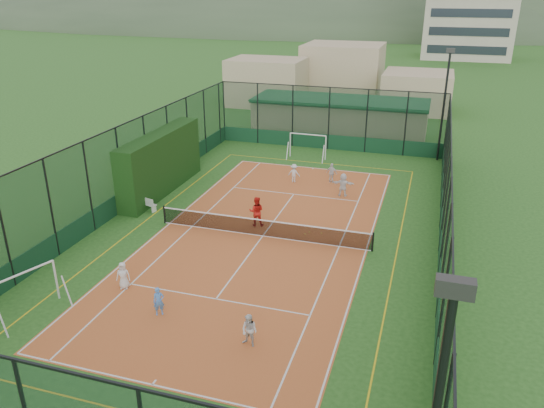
{
  "coord_description": "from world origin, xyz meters",
  "views": [
    {
      "loc": [
        7.99,
        -24.12,
        12.39
      ],
      "look_at": [
        -0.0,
        1.67,
        1.2
      ],
      "focal_mm": 35.0,
      "sensor_mm": 36.0,
      "label": 1
    }
  ],
  "objects_px": {
    "child_far_left": "(294,173)",
    "coach": "(256,211)",
    "child_far_back": "(343,185)",
    "white_bench": "(145,203)",
    "floodlight_ne": "(444,106)",
    "futsal_goal_far": "(308,146)",
    "child_near_mid": "(159,301)",
    "futsal_goal_near": "(25,293)",
    "child_near_left": "(123,275)",
    "child_far_right": "(332,173)",
    "child_near_right": "(249,331)",
    "clubhouse": "(340,116)"
  },
  "relations": [
    {
      "from": "child_near_left",
      "to": "clubhouse",
      "type": "bearing_deg",
      "value": 63.91
    },
    {
      "from": "child_near_mid",
      "to": "child_far_left",
      "type": "height_order",
      "value": "child_far_left"
    },
    {
      "from": "child_near_left",
      "to": "child_far_left",
      "type": "relative_size",
      "value": 0.99
    },
    {
      "from": "child_near_right",
      "to": "child_far_left",
      "type": "bearing_deg",
      "value": 113.66
    },
    {
      "from": "futsal_goal_near",
      "to": "coach",
      "type": "distance_m",
      "value": 12.42
    },
    {
      "from": "futsal_goal_near",
      "to": "child_far_right",
      "type": "bearing_deg",
      "value": -4.19
    },
    {
      "from": "clubhouse",
      "to": "child_near_right",
      "type": "bearing_deg",
      "value": -85.54
    },
    {
      "from": "child_near_right",
      "to": "floodlight_ne",
      "type": "bearing_deg",
      "value": 90.3
    },
    {
      "from": "child_far_left",
      "to": "child_far_right",
      "type": "relative_size",
      "value": 0.94
    },
    {
      "from": "futsal_goal_far",
      "to": "child_near_left",
      "type": "relative_size",
      "value": 2.32
    },
    {
      "from": "floodlight_ne",
      "to": "futsal_goal_far",
      "type": "xyz_separation_m",
      "value": [
        -9.59,
        -2.46,
        -3.19
      ]
    },
    {
      "from": "child_far_left",
      "to": "child_far_back",
      "type": "height_order",
      "value": "child_far_back"
    },
    {
      "from": "floodlight_ne",
      "to": "coach",
      "type": "xyz_separation_m",
      "value": [
        -9.36,
        -15.4,
        -3.27
      ]
    },
    {
      "from": "futsal_goal_near",
      "to": "child_far_left",
      "type": "height_order",
      "value": "futsal_goal_near"
    },
    {
      "from": "clubhouse",
      "to": "child_near_left",
      "type": "height_order",
      "value": "clubhouse"
    },
    {
      "from": "child_near_mid",
      "to": "child_near_right",
      "type": "bearing_deg",
      "value": -43.91
    },
    {
      "from": "white_bench",
      "to": "futsal_goal_far",
      "type": "bearing_deg",
      "value": 76.93
    },
    {
      "from": "child_near_mid",
      "to": "coach",
      "type": "xyz_separation_m",
      "value": [
        0.99,
        9.32,
        0.23
      ]
    },
    {
      "from": "child_near_mid",
      "to": "futsal_goal_near",
      "type": "bearing_deg",
      "value": 162.99
    },
    {
      "from": "white_bench",
      "to": "child_far_right",
      "type": "xyz_separation_m",
      "value": [
        9.66,
        7.9,
        0.24
      ]
    },
    {
      "from": "child_far_back",
      "to": "futsal_goal_near",
      "type": "bearing_deg",
      "value": 56.11
    },
    {
      "from": "child_near_mid",
      "to": "child_near_right",
      "type": "relative_size",
      "value": 0.94
    },
    {
      "from": "floodlight_ne",
      "to": "futsal_goal_far",
      "type": "bearing_deg",
      "value": -165.61
    },
    {
      "from": "futsal_goal_near",
      "to": "child_near_left",
      "type": "height_order",
      "value": "futsal_goal_near"
    },
    {
      "from": "floodlight_ne",
      "to": "clubhouse",
      "type": "xyz_separation_m",
      "value": [
        -8.6,
        5.4,
        -2.55
      ]
    },
    {
      "from": "floodlight_ne",
      "to": "child_far_back",
      "type": "bearing_deg",
      "value": -120.38
    },
    {
      "from": "futsal_goal_near",
      "to": "child_near_mid",
      "type": "height_order",
      "value": "futsal_goal_near"
    },
    {
      "from": "clubhouse",
      "to": "child_near_left",
      "type": "bearing_deg",
      "value": -98.34
    },
    {
      "from": "white_bench",
      "to": "futsal_goal_far",
      "type": "relative_size",
      "value": 0.54
    },
    {
      "from": "floodlight_ne",
      "to": "child_far_back",
      "type": "relative_size",
      "value": 5.56
    },
    {
      "from": "child_far_back",
      "to": "coach",
      "type": "relative_size",
      "value": 0.88
    },
    {
      "from": "white_bench",
      "to": "coach",
      "type": "distance_m",
      "value": 7.06
    },
    {
      "from": "white_bench",
      "to": "futsal_goal_near",
      "type": "relative_size",
      "value": 0.56
    },
    {
      "from": "floodlight_ne",
      "to": "child_far_left",
      "type": "xyz_separation_m",
      "value": [
        -9.2,
        -7.99,
        -3.48
      ]
    },
    {
      "from": "futsal_goal_far",
      "to": "coach",
      "type": "relative_size",
      "value": 1.72
    },
    {
      "from": "child_near_mid",
      "to": "child_near_right",
      "type": "distance_m",
      "value": 4.23
    },
    {
      "from": "child_far_back",
      "to": "child_far_right",
      "type": "bearing_deg",
      "value": -65.38
    },
    {
      "from": "child_far_right",
      "to": "coach",
      "type": "xyz_separation_m",
      "value": [
        -2.61,
        -8.07,
        0.17
      ]
    },
    {
      "from": "child_far_left",
      "to": "coach",
      "type": "xyz_separation_m",
      "value": [
        -0.16,
        -7.41,
        0.21
      ]
    },
    {
      "from": "floodlight_ne",
      "to": "white_bench",
      "type": "relative_size",
      "value": 5.25
    },
    {
      "from": "child_near_left",
      "to": "child_near_right",
      "type": "height_order",
      "value": "child_near_right"
    },
    {
      "from": "child_near_mid",
      "to": "futsal_goal_far",
      "type": "bearing_deg",
      "value": 55.23
    },
    {
      "from": "futsal_goal_far",
      "to": "child_far_back",
      "type": "bearing_deg",
      "value": -59.21
    },
    {
      "from": "child_far_back",
      "to": "clubhouse",
      "type": "bearing_deg",
      "value": -81.67
    },
    {
      "from": "child_far_left",
      "to": "child_near_right",
      "type": "bearing_deg",
      "value": 99.89
    },
    {
      "from": "white_bench",
      "to": "child_near_mid",
      "type": "bearing_deg",
      "value": -42.46
    },
    {
      "from": "child_near_mid",
      "to": "child_far_back",
      "type": "bearing_deg",
      "value": 39.76
    },
    {
      "from": "child_far_right",
      "to": "child_far_back",
      "type": "bearing_deg",
      "value": 131.73
    },
    {
      "from": "clubhouse",
      "to": "child_far_left",
      "type": "height_order",
      "value": "clubhouse"
    },
    {
      "from": "white_bench",
      "to": "child_near_left",
      "type": "relative_size",
      "value": 1.26
    }
  ]
}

